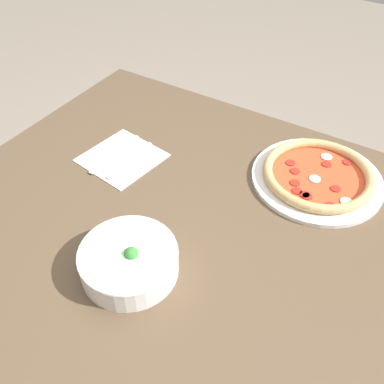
{
  "coord_description": "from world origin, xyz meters",
  "views": [
    {
      "loc": [
        -0.36,
        0.59,
        1.52
      ],
      "look_at": [
        0.05,
        -0.09,
        0.77
      ],
      "focal_mm": 40.0,
      "sensor_mm": 36.0,
      "label": 1
    }
  ],
  "objects_px": {
    "pizza": "(318,176)",
    "fork": "(131,160)",
    "bowl": "(129,260)",
    "knife": "(117,152)"
  },
  "relations": [
    {
      "from": "pizza",
      "to": "bowl",
      "type": "bearing_deg",
      "value": 63.62
    },
    {
      "from": "pizza",
      "to": "fork",
      "type": "distance_m",
      "value": 0.52
    },
    {
      "from": "bowl",
      "to": "knife",
      "type": "relative_size",
      "value": 1.05
    },
    {
      "from": "pizza",
      "to": "fork",
      "type": "height_order",
      "value": "pizza"
    },
    {
      "from": "pizza",
      "to": "knife",
      "type": "height_order",
      "value": "pizza"
    },
    {
      "from": "fork",
      "to": "bowl",
      "type": "bearing_deg",
      "value": 39.31
    },
    {
      "from": "knife",
      "to": "fork",
      "type": "bearing_deg",
      "value": 84.63
    },
    {
      "from": "fork",
      "to": "knife",
      "type": "xyz_separation_m",
      "value": [
        0.05,
        -0.01,
        -0.0
      ]
    },
    {
      "from": "fork",
      "to": "knife",
      "type": "height_order",
      "value": "same"
    },
    {
      "from": "pizza",
      "to": "fork",
      "type": "xyz_separation_m",
      "value": [
        0.48,
        0.2,
        -0.01
      ]
    }
  ]
}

